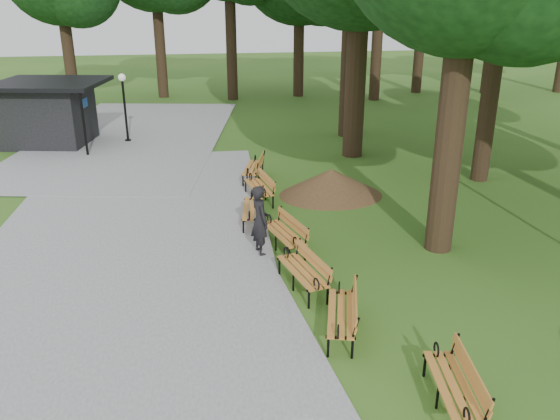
{
  "coord_description": "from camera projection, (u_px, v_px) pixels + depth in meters",
  "views": [
    {
      "loc": [
        -1.95,
        -12.11,
        6.33
      ],
      "look_at": [
        0.09,
        1.18,
        1.1
      ],
      "focal_mm": 36.54,
      "sensor_mm": 36.0,
      "label": 1
    }
  ],
  "objects": [
    {
      "name": "bench_4",
      "position": [
        252.0,
        209.0,
        16.35
      ],
      "size": [
        0.9,
        1.97,
        0.88
      ],
      "primitive_type": null,
      "rotation": [
        0.0,
        0.0,
        -1.71
      ],
      "color": "#BC722B",
      "rests_on": "ground"
    },
    {
      "name": "lamp_post",
      "position": [
        123.0,
        93.0,
        24.51
      ],
      "size": [
        0.32,
        0.32,
        2.97
      ],
      "color": "black",
      "rests_on": "ground"
    },
    {
      "name": "dirt_mound",
      "position": [
        331.0,
        182.0,
        18.57
      ],
      "size": [
        2.85,
        2.85,
        0.89
      ],
      "primitive_type": "cone",
      "color": "#47301C",
      "rests_on": "ground"
    },
    {
      "name": "bench_6",
      "position": [
        253.0,
        168.0,
        20.07
      ],
      "size": [
        1.12,
        2.0,
        0.88
      ],
      "primitive_type": null,
      "rotation": [
        0.0,
        0.0,
        -1.84
      ],
      "color": "#BC722B",
      "rests_on": "ground"
    },
    {
      "name": "bench_2",
      "position": [
        302.0,
        272.0,
        12.72
      ],
      "size": [
        1.07,
        2.0,
        0.88
      ],
      "primitive_type": null,
      "rotation": [
        0.0,
        0.0,
        -1.33
      ],
      "color": "#BC722B",
      "rests_on": "ground"
    },
    {
      "name": "bench_5",
      "position": [
        259.0,
        188.0,
        18.1
      ],
      "size": [
        0.93,
        1.98,
        0.88
      ],
      "primitive_type": null,
      "rotation": [
        0.0,
        0.0,
        -1.41
      ],
      "color": "#BC722B",
      "rests_on": "ground"
    },
    {
      "name": "bench_1",
      "position": [
        341.0,
        313.0,
        11.08
      ],
      "size": [
        1.11,
        2.0,
        0.88
      ],
      "primitive_type": null,
      "rotation": [
        0.0,
        0.0,
        -1.83
      ],
      "color": "#BC722B",
      "rests_on": "ground"
    },
    {
      "name": "person",
      "position": [
        260.0,
        220.0,
        14.27
      ],
      "size": [
        0.6,
        0.76,
        1.83
      ],
      "primitive_type": "imported",
      "rotation": [
        0.0,
        0.0,
        1.83
      ],
      "color": "black",
      "rests_on": "ground"
    },
    {
      "name": "ground",
      "position": [
        284.0,
        270.0,
        13.73
      ],
      "size": [
        100.0,
        100.0,
        0.0
      ],
      "primitive_type": "plane",
      "color": "#305D1A",
      "rests_on": "ground"
    },
    {
      "name": "bench_3",
      "position": [
        284.0,
        234.0,
        14.69
      ],
      "size": [
        1.12,
        2.0,
        0.88
      ],
      "primitive_type": null,
      "rotation": [
        0.0,
        0.0,
        -1.3
      ],
      "color": "#BC722B",
      "rests_on": "ground"
    },
    {
      "name": "bench_0",
      "position": [
        453.0,
        386.0,
        9.05
      ],
      "size": [
        0.9,
        1.97,
        0.88
      ],
      "primitive_type": null,
      "rotation": [
        0.0,
        0.0,
        -1.71
      ],
      "color": "#BC722B",
      "rests_on": "ground"
    },
    {
      "name": "path",
      "position": [
        126.0,
        230.0,
        15.92
      ],
      "size": [
        12.0,
        38.0,
        0.06
      ],
      "primitive_type": "cube",
      "color": "gray",
      "rests_on": "ground"
    },
    {
      "name": "kiosk",
      "position": [
        47.0,
        113.0,
        24.46
      ],
      "size": [
        4.98,
        4.52,
        2.73
      ],
      "primitive_type": null,
      "rotation": [
        0.0,
        0.0,
        -0.18
      ],
      "color": "black",
      "rests_on": "ground"
    }
  ]
}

